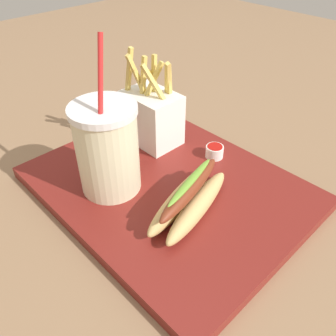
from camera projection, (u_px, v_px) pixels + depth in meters
The scene contains 7 objects.
ground_plane at pixel (168, 196), 0.60m from camera, with size 2.40×2.40×0.02m, color #8C6B4C.
food_tray at pixel (168, 187), 0.58m from camera, with size 0.43×0.34×0.02m, color maroon.
soda_cup at pixel (107, 149), 0.53m from camera, with size 0.10×0.10×0.24m.
fries_basket at pixel (152, 116), 0.65m from camera, with size 0.10×0.07×0.18m.
hot_dog_1 at pixel (189, 199), 0.51m from camera, with size 0.10×0.18×0.06m.
ketchup_cup_1 at pixel (114, 145), 0.64m from camera, with size 0.04×0.04×0.02m.
ketchup_cup_2 at pixel (215, 151), 0.63m from camera, with size 0.03×0.03×0.02m.
Camera 1 is at (0.32, -0.31, 0.39)m, focal length 37.46 mm.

